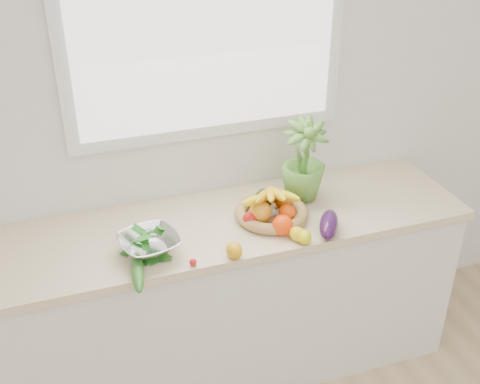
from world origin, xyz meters
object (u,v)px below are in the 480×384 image
object	(u,v)px
potted_herb	(304,159)
fruit_basket	(271,209)
apple	(250,220)
cucumber	(138,271)
colander_with_spinach	(149,240)
eggplant	(329,224)

from	to	relation	value
potted_herb	fruit_basket	world-z (taller)	potted_herb
potted_herb	fruit_basket	bearing A→B (deg)	-151.21
apple	fruit_basket	bearing A→B (deg)	20.60
cucumber	potted_herb	world-z (taller)	potted_herb
fruit_basket	cucumber	bearing A→B (deg)	-160.40
potted_herb	colander_with_spinach	size ratio (longest dim) A/B	1.30
apple	cucumber	size ratio (longest dim) A/B	0.27
fruit_basket	colander_with_spinach	distance (m)	0.59
apple	eggplant	distance (m)	0.35
eggplant	potted_herb	bearing A→B (deg)	88.18
cucumber	eggplant	bearing A→B (deg)	2.46
cucumber	fruit_basket	world-z (taller)	fruit_basket
colander_with_spinach	potted_herb	bearing A→B (deg)	14.86
apple	colander_with_spinach	bearing A→B (deg)	-173.63
fruit_basket	colander_with_spinach	world-z (taller)	fruit_basket
eggplant	cucumber	bearing A→B (deg)	-177.54
fruit_basket	colander_with_spinach	bearing A→B (deg)	-170.68
apple	potted_herb	xyz separation A→B (m)	(0.32, 0.16, 0.18)
colander_with_spinach	fruit_basket	bearing A→B (deg)	9.32
fruit_basket	colander_with_spinach	size ratio (longest dim) A/B	1.45
apple	fruit_basket	distance (m)	0.12
eggplant	fruit_basket	xyz separation A→B (m)	(-0.20, 0.20, 0.01)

